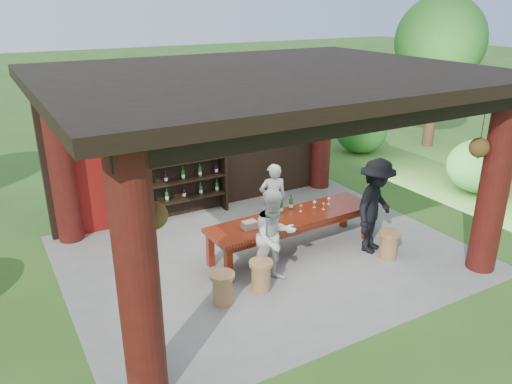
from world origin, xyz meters
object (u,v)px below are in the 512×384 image
tasting_table (293,222)px  stool_near_right (389,244)px  napkin_basket (250,225)px  wine_shelf (174,173)px  stool_near_left (261,275)px  host (273,200)px  guest_man (375,206)px  stool_far_left (223,287)px  guest_woman (274,237)px

tasting_table → stool_near_right: size_ratio=6.47×
stool_near_right → napkin_basket: 2.70m
wine_shelf → stool_near_left: (0.15, -3.51, -0.79)m
host → guest_man: (1.33, -1.55, 0.16)m
stool_near_left → guest_man: size_ratio=0.29×
wine_shelf → stool_far_left: 3.67m
tasting_table → napkin_basket: 1.01m
stool_near_left → tasting_table: bearing=36.1°
stool_near_left → stool_far_left: stool_far_left is taller
tasting_table → host: host is taller
stool_near_right → napkin_basket: (-2.43, 1.05, 0.53)m
host → napkin_basket: 1.38m
stool_far_left → guest_man: 3.42m
stool_near_left → guest_woman: (0.33, 0.12, 0.57)m
wine_shelf → stool_near_left: size_ratio=4.50×
wine_shelf → stool_near_right: 4.74m
wine_shelf → tasting_table: (1.38, -2.61, -0.44)m
stool_near_left → stool_far_left: (-0.73, -0.03, 0.00)m
host → napkin_basket: size_ratio=5.98×
stool_near_left → napkin_basket: bearing=73.7°
guest_man → stool_near_left: bearing=158.9°
stool_near_right → stool_near_left: bearing=175.3°
guest_woman → guest_man: guest_man is taller
tasting_table → stool_near_left: size_ratio=6.48×
host → guest_woman: size_ratio=0.91×
wine_shelf → stool_near_left: bearing=-87.5°
stool_far_left → napkin_basket: 1.41m
wine_shelf → stool_far_left: (-0.58, -3.54, -0.78)m
stool_near_right → guest_man: size_ratio=0.29×
host → napkin_basket: bearing=58.6°
guest_man → tasting_table: bearing=127.5°
wine_shelf → guest_man: size_ratio=1.30×
guest_man → host: bearing=105.8°
host → guest_woman: guest_woman is taller
stool_near_left → stool_near_right: bearing=-4.7°
host → napkin_basket: (-1.04, -0.90, 0.04)m
host → guest_woman: 1.87m
wine_shelf → stool_near_left: wine_shelf is taller
host → guest_man: bearing=148.6°
napkin_basket → host: bearing=40.6°
stool_far_left → napkin_basket: size_ratio=2.08×
stool_near_right → guest_woman: (-2.35, 0.34, 0.57)m
guest_woman → napkin_basket: size_ratio=6.57×
wine_shelf → napkin_basket: 2.72m
tasting_table → host: 0.84m
stool_near_right → guest_woman: guest_woman is taller
tasting_table → guest_woman: bearing=-139.4°
tasting_table → guest_man: size_ratio=1.86×
napkin_basket → guest_man: bearing=-15.5°
stool_near_right → host: host is taller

